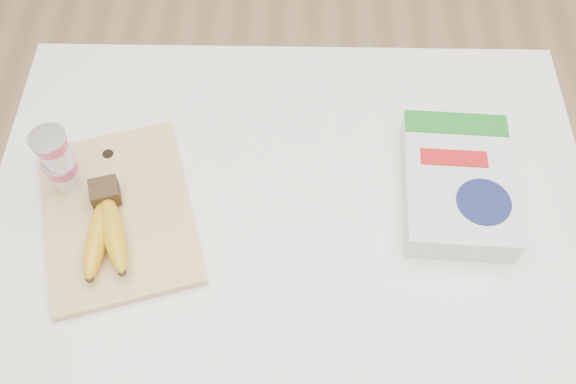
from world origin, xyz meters
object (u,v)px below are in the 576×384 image
Objects in this scene: yogurt_stack at (58,161)px; cereal_box at (457,183)px; table at (290,283)px; cutting_board at (118,213)px; bananas at (105,228)px.

yogurt_stack reaches higher than cereal_box.
cutting_board is at bearing -169.03° from table.
table is 3.14× the size of cutting_board.
table is 0.55m from bananas.
yogurt_stack is (-0.09, 0.05, 0.09)m from cutting_board.
yogurt_stack is (-0.39, -0.01, 0.49)m from table.
table is 5.51× the size of bananas.
table is at bearing -177.01° from cereal_box.
cutting_board is at bearing -29.30° from yogurt_stack.
bananas is at bearing -161.06° from table.
bananas is 0.14m from yogurt_stack.
cutting_board is 0.13m from yogurt_stack.
bananas reaches higher than cereal_box.
cereal_box is (0.59, 0.06, 0.02)m from cutting_board.
yogurt_stack is at bearing 134.23° from cutting_board.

